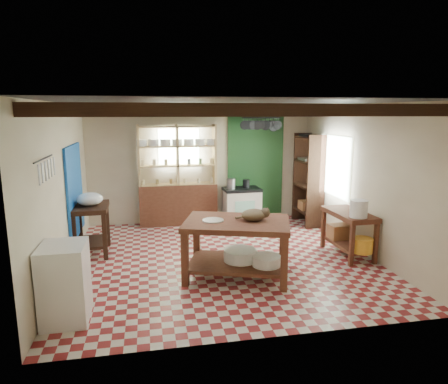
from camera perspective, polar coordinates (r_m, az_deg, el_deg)
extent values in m
cube|color=maroon|center=(6.92, -0.24, -9.54)|extent=(5.00, 5.00, 0.02)
cube|color=#47474C|center=(6.47, -0.25, 12.61)|extent=(5.00, 5.00, 0.02)
cube|color=beige|center=(9.01, -3.24, 3.94)|extent=(5.00, 0.04, 2.60)
cube|color=beige|center=(4.20, 6.20, -4.69)|extent=(5.00, 0.04, 2.60)
cube|color=beige|center=(6.58, -22.15, 0.38)|extent=(0.04, 5.00, 2.60)
cube|color=beige|center=(7.45, 19.01, 1.79)|extent=(0.04, 5.00, 2.60)
cube|color=#351D12|center=(6.47, -0.25, 11.55)|extent=(5.00, 3.80, 0.15)
cube|color=#1755AC|center=(7.48, -20.54, 0.17)|extent=(0.04, 1.40, 1.60)
cube|color=#1D4820|center=(9.24, 4.50, 3.80)|extent=(1.30, 0.04, 2.30)
cube|color=silver|center=(8.89, -6.47, 6.38)|extent=(0.90, 0.02, 0.80)
cube|color=silver|center=(8.29, 15.51, 3.61)|extent=(0.02, 1.30, 1.20)
cube|color=black|center=(5.34, -24.28, 3.06)|extent=(0.06, 0.90, 0.28)
cube|color=black|center=(8.76, 5.34, 9.48)|extent=(0.86, 0.12, 0.36)
cube|color=tan|center=(8.79, -6.61, 2.39)|extent=(1.70, 0.34, 2.20)
cube|color=#351D12|center=(8.99, 11.97, 1.76)|extent=(0.40, 0.86, 2.00)
cube|color=brown|center=(6.07, 1.83, -8.10)|extent=(1.78, 1.45, 0.87)
cube|color=silver|center=(8.99, 2.54, -1.92)|extent=(0.83, 0.58, 0.79)
cube|color=#351D12|center=(7.40, -18.36, -5.11)|extent=(0.62, 0.88, 0.87)
cube|color=white|center=(5.21, -21.79, -11.95)|extent=(0.52, 0.62, 0.94)
cube|color=brown|center=(7.29, 17.31, -5.68)|extent=(0.58, 1.10, 0.77)
ellipsoid|color=#7B6647|center=(5.95, 4.31, -3.27)|extent=(0.42, 0.34, 0.17)
cylinder|color=#B8B9C1|center=(5.93, -1.56, -4.07)|extent=(0.40, 0.40, 0.02)
cylinder|color=white|center=(6.16, 2.33, -8.99)|extent=(0.63, 0.63, 0.18)
cylinder|color=white|center=(6.00, 6.08, -9.72)|extent=(0.53, 0.53, 0.15)
cylinder|color=#B8B9C1|center=(8.82, 1.00, 1.21)|extent=(0.20, 0.20, 0.22)
cylinder|color=black|center=(8.92, 3.18, 1.18)|extent=(0.16, 0.16, 0.19)
ellipsoid|color=white|center=(7.26, -18.63, -0.96)|extent=(0.46, 0.46, 0.22)
cylinder|color=white|center=(6.84, 18.69, -2.28)|extent=(0.29, 0.29, 0.28)
cube|color=#A46C42|center=(7.55, 16.13, -5.45)|extent=(0.38, 0.31, 0.26)
cylinder|color=#F5A728|center=(6.94, 19.17, -7.18)|extent=(0.34, 0.34, 0.24)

